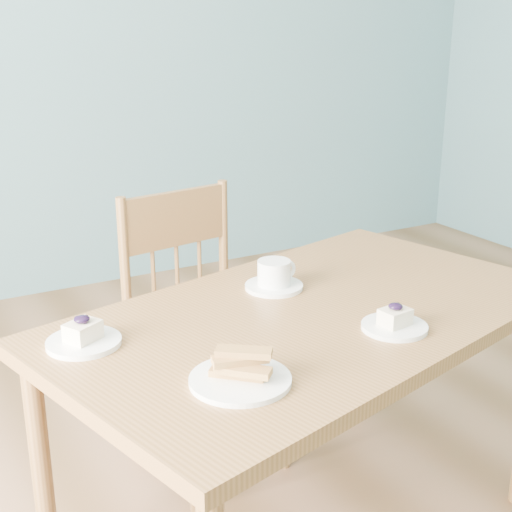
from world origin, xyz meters
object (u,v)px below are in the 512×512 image
dining_table (311,336)px  coffee_cup (274,277)px  dining_chair (202,332)px  biscotti_plate (240,373)px  cheesecake_plate_far (83,337)px  cheesecake_plate_near (395,323)px

dining_table → coffee_cup: 0.20m
dining_chair → coffee_cup: bearing=-87.9°
dining_table → biscotti_plate: biscotti_plate is taller
coffee_cup → biscotti_plate: coffee_cup is taller
biscotti_plate → dining_chair: bearing=70.7°
cheesecake_plate_far → coffee_cup: 0.55m
dining_table → biscotti_plate: 0.41m
dining_table → cheesecake_plate_far: size_ratio=8.76×
cheesecake_plate_near → biscotti_plate: biscotti_plate is taller
cheesecake_plate_far → dining_chair: bearing=41.4°
dining_chair → coffee_cup: (0.06, -0.33, 0.27)m
biscotti_plate → coffee_cup: bearing=51.8°
cheesecake_plate_near → coffee_cup: size_ratio=0.99×
dining_chair → cheesecake_plate_far: bearing=-147.6°
coffee_cup → cheesecake_plate_far: bearing=-173.9°
dining_chair → coffee_cup: 0.43m
cheesecake_plate_near → biscotti_plate: bearing=-173.5°
biscotti_plate → cheesecake_plate_near: bearing=6.5°
dining_table → cheesecake_plate_far: 0.56m
cheesecake_plate_far → coffee_cup: bearing=9.6°
dining_chair → cheesecake_plate_far: size_ratio=5.38×
cheesecake_plate_near → cheesecake_plate_far: (-0.65, 0.27, 0.00)m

